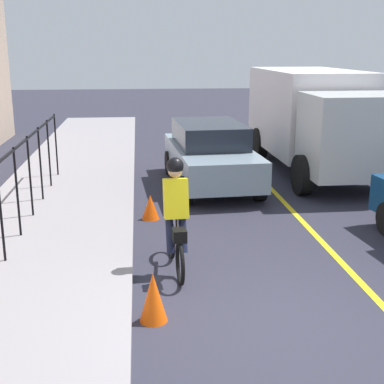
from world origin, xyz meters
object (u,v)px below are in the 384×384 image
at_px(cyclist_lead, 176,217).
at_px(traffic_cone_near, 153,297).
at_px(parked_sedan_rear, 210,154).
at_px(traffic_cone_far, 150,207).
at_px(box_truck_background, 316,116).

bearing_deg(cyclist_lead, traffic_cone_near, 161.56).
distance_m(parked_sedan_rear, traffic_cone_far, 3.10).
xyz_separation_m(cyclist_lead, box_truck_background, (6.77, -4.40, 0.64)).
xyz_separation_m(cyclist_lead, traffic_cone_far, (2.73, 0.33, -0.66)).
xyz_separation_m(box_truck_background, traffic_cone_far, (-4.04, 4.73, -1.29)).
distance_m(parked_sedan_rear, box_truck_background, 3.54).
relative_size(parked_sedan_rear, traffic_cone_near, 6.82).
height_order(box_truck_background, traffic_cone_near, box_truck_background).
xyz_separation_m(cyclist_lead, parked_sedan_rear, (5.34, -1.24, -0.09)).
bearing_deg(traffic_cone_near, box_truck_background, -30.13).
height_order(box_truck_background, traffic_cone_far, box_truck_background).
xyz_separation_m(parked_sedan_rear, traffic_cone_near, (-6.85, 1.64, -0.49)).
distance_m(box_truck_background, traffic_cone_near, 9.65).
bearing_deg(traffic_cone_far, parked_sedan_rear, -31.09).
distance_m(parked_sedan_rear, traffic_cone_near, 7.06).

